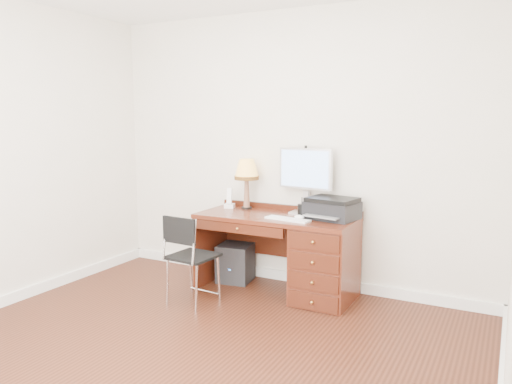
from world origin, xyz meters
The scene contains 12 objects.
ground centered at (0.00, 0.00, 0.00)m, with size 4.00×4.00×0.00m, color black.
room_shell centered at (0.00, 0.63, 0.05)m, with size 4.00×4.00×4.00m.
desk centered at (0.32, 1.40, 0.41)m, with size 1.50×0.67×0.75m.
monitor centered at (0.19, 1.63, 1.15)m, with size 0.55×0.20×0.63m.
keyboard centered at (0.19, 1.25, 0.76)m, with size 0.43×0.12×0.02m, color white.
mouse_pad centered at (0.27, 1.31, 0.76)m, with size 0.21×0.21×0.04m.
printer centered at (0.52, 1.49, 0.85)m, with size 0.49×0.41×0.20m.
leg_lamp centered at (-0.41, 1.57, 1.12)m, with size 0.25×0.25×0.50m.
phone centered at (-0.59, 1.53, 0.81)m, with size 0.12×0.12×0.20m.
pen_cup centered at (0.23, 1.49, 0.81)m, with size 0.09×0.09×0.11m, color black.
chair centered at (-0.54, 0.73, 0.50)m, with size 0.41×0.41×0.82m.
equipment_box centered at (-0.51, 1.50, 0.19)m, with size 0.33×0.33×0.38m, color black.
Camera 1 is at (1.97, -2.80, 1.66)m, focal length 35.00 mm.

